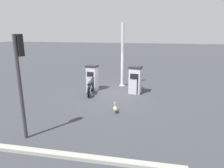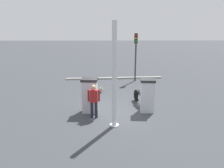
% 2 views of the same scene
% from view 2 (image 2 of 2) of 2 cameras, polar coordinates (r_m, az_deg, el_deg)
% --- Properties ---
extents(ground_plane, '(120.00, 120.00, 0.00)m').
position_cam_2_polar(ground_plane, '(11.23, 1.66, -6.65)').
color(ground_plane, '#383A3F').
extents(fuel_pump_near, '(0.68, 0.77, 1.66)m').
position_cam_2_polar(fuel_pump_near, '(10.80, 9.30, -2.98)').
color(fuel_pump_near, silver).
rests_on(fuel_pump_near, ground).
extents(fuel_pump_far, '(0.74, 0.83, 1.71)m').
position_cam_2_polar(fuel_pump_far, '(10.66, -5.86, -2.96)').
color(fuel_pump_far, silver).
rests_on(fuel_pump_far, ground).
extents(motorcycle_near_pump, '(1.97, 0.66, 0.98)m').
position_cam_2_polar(motorcycle_near_pump, '(11.69, 7.65, -3.42)').
color(motorcycle_near_pump, black).
rests_on(motorcycle_near_pump, ground).
extents(attendant_person, '(0.22, 0.57, 1.58)m').
position_cam_2_polar(attendant_person, '(9.95, -4.82, -4.05)').
color(attendant_person, '#1E1E2D').
rests_on(attendant_person, ground).
extents(wandering_duck, '(0.47, 0.32, 0.48)m').
position_cam_2_polar(wandering_duck, '(14.04, -2.90, -1.26)').
color(wandering_duck, tan).
rests_on(wandering_duck, ground).
extents(roadside_traffic_light, '(0.39, 0.27, 3.66)m').
position_cam_2_polar(roadside_traffic_light, '(16.67, 6.29, 9.18)').
color(roadside_traffic_light, '#38383A').
rests_on(roadside_traffic_light, ground).
extents(canopy_support_pole, '(0.40, 0.40, 4.36)m').
position_cam_2_polar(canopy_support_pole, '(8.77, 0.64, 1.62)').
color(canopy_support_pole, silver).
rests_on(canopy_support_pole, ground).
extents(road_edge_kerb, '(0.74, 7.82, 0.12)m').
position_cam_2_polar(road_edge_kerb, '(17.71, 0.63, 1.57)').
color(road_edge_kerb, '#9E9E93').
rests_on(road_edge_kerb, ground).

